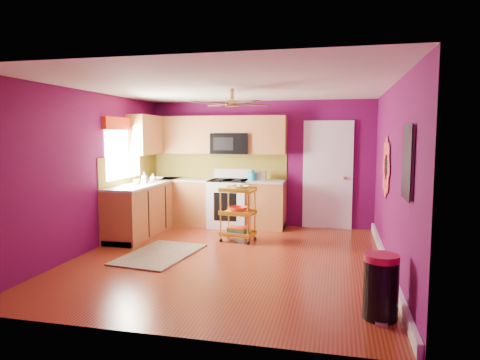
# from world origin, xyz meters

# --- Properties ---
(ground) EXTENTS (5.00, 5.00, 0.00)m
(ground) POSITION_xyz_m (0.00, 0.00, 0.00)
(ground) COLOR maroon
(ground) RESTS_ON ground
(room_envelope) EXTENTS (4.54, 5.04, 2.52)m
(room_envelope) POSITION_xyz_m (0.03, 0.00, 1.63)
(room_envelope) COLOR #5C0A45
(room_envelope) RESTS_ON ground
(lower_cabinets) EXTENTS (2.81, 2.31, 0.94)m
(lower_cabinets) POSITION_xyz_m (-1.35, 1.82, 0.43)
(lower_cabinets) COLOR #965929
(lower_cabinets) RESTS_ON ground
(electric_range) EXTENTS (0.76, 0.66, 1.13)m
(electric_range) POSITION_xyz_m (-0.55, 2.17, 0.48)
(electric_range) COLOR white
(electric_range) RESTS_ON ground
(upper_cabinetry) EXTENTS (2.80, 2.30, 1.26)m
(upper_cabinetry) POSITION_xyz_m (-1.24, 2.17, 1.80)
(upper_cabinetry) COLOR #965929
(upper_cabinetry) RESTS_ON ground
(left_window) EXTENTS (0.08, 1.35, 1.08)m
(left_window) POSITION_xyz_m (-2.22, 1.05, 1.74)
(left_window) COLOR white
(left_window) RESTS_ON ground
(panel_door) EXTENTS (0.95, 0.11, 2.15)m
(panel_door) POSITION_xyz_m (1.35, 2.47, 1.02)
(panel_door) COLOR white
(panel_door) RESTS_ON ground
(right_wall_art) EXTENTS (0.04, 2.74, 1.04)m
(right_wall_art) POSITION_xyz_m (2.23, -0.34, 1.44)
(right_wall_art) COLOR black
(right_wall_art) RESTS_ON ground
(ceiling_fan) EXTENTS (1.01, 1.01, 0.26)m
(ceiling_fan) POSITION_xyz_m (0.00, 0.20, 2.29)
(ceiling_fan) COLOR #BF8C3F
(ceiling_fan) RESTS_ON ground
(shag_rug) EXTENTS (1.08, 1.58, 0.02)m
(shag_rug) POSITION_xyz_m (-1.08, -0.05, 0.01)
(shag_rug) COLOR black
(shag_rug) RESTS_ON ground
(rolling_cart) EXTENTS (0.61, 0.49, 1.01)m
(rolling_cart) POSITION_xyz_m (-0.11, 1.06, 0.52)
(rolling_cart) COLOR gold
(rolling_cart) RESTS_ON ground
(trash_can) EXTENTS (0.37, 0.39, 0.65)m
(trash_can) POSITION_xyz_m (1.98, -1.67, 0.33)
(trash_can) COLOR black
(trash_can) RESTS_ON ground
(teal_kettle) EXTENTS (0.18, 0.18, 0.21)m
(teal_kettle) POSITION_xyz_m (-0.08, 2.14, 1.02)
(teal_kettle) COLOR teal
(teal_kettle) RESTS_ON lower_cabinets
(toaster) EXTENTS (0.22, 0.15, 0.18)m
(toaster) POSITION_xyz_m (0.07, 2.21, 1.03)
(toaster) COLOR beige
(toaster) RESTS_ON lower_cabinets
(soap_bottle_a) EXTENTS (0.09, 0.09, 0.20)m
(soap_bottle_a) POSITION_xyz_m (-1.92, 1.25, 1.04)
(soap_bottle_a) COLOR #EA3F72
(soap_bottle_a) RESTS_ON lower_cabinets
(soap_bottle_b) EXTENTS (0.12, 0.12, 0.15)m
(soap_bottle_b) POSITION_xyz_m (-1.90, 1.56, 1.02)
(soap_bottle_b) COLOR white
(soap_bottle_b) RESTS_ON lower_cabinets
(counter_dish) EXTENTS (0.23, 0.23, 0.06)m
(counter_dish) POSITION_xyz_m (-1.91, 1.79, 0.97)
(counter_dish) COLOR white
(counter_dish) RESTS_ON lower_cabinets
(counter_cup) EXTENTS (0.12, 0.12, 0.09)m
(counter_cup) POSITION_xyz_m (-1.96, 1.04, 0.99)
(counter_cup) COLOR white
(counter_cup) RESTS_ON lower_cabinets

